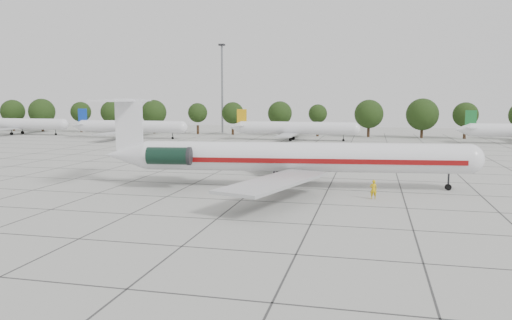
# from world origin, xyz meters

# --- Properties ---
(ground) EXTENTS (260.00, 260.00, 0.00)m
(ground) POSITION_xyz_m (0.00, 0.00, 0.00)
(ground) COLOR #A4A59E
(ground) RESTS_ON ground
(apron_joints) EXTENTS (170.00, 170.00, 0.02)m
(apron_joints) POSITION_xyz_m (0.00, 15.00, 0.01)
(apron_joints) COLOR #383838
(apron_joints) RESTS_ON ground
(main_airliner) EXTENTS (43.03, 33.66, 10.12)m
(main_airliner) POSITION_xyz_m (2.63, 8.14, 3.57)
(main_airliner) COLOR silver
(main_airliner) RESTS_ON ground
(ground_crew) EXTENTS (0.80, 0.60, 1.97)m
(ground_crew) POSITION_xyz_m (12.94, 3.75, 0.99)
(ground_crew) COLOR gold
(ground_crew) RESTS_ON ground
(bg_airliner_a) EXTENTS (28.24, 27.20, 7.40)m
(bg_airliner_a) POSITION_xyz_m (-82.80, 72.17, 2.91)
(bg_airliner_a) COLOR silver
(bg_airliner_a) RESTS_ON ground
(bg_airliner_b) EXTENTS (28.24, 27.20, 7.40)m
(bg_airliner_b) POSITION_xyz_m (-46.81, 67.48, 2.91)
(bg_airliner_b) COLOR silver
(bg_airliner_b) RESTS_ON ground
(bg_airliner_c) EXTENTS (28.24, 27.20, 7.40)m
(bg_airliner_c) POSITION_xyz_m (-5.29, 70.73, 2.91)
(bg_airliner_c) COLOR silver
(bg_airliner_c) RESTS_ON ground
(tree_line) EXTENTS (249.86, 8.44, 10.22)m
(tree_line) POSITION_xyz_m (-11.68, 85.00, 5.98)
(tree_line) COLOR #332114
(tree_line) RESTS_ON ground
(floodlight_mast) EXTENTS (1.60, 1.60, 25.45)m
(floodlight_mast) POSITION_xyz_m (-30.00, 92.00, 14.28)
(floodlight_mast) COLOR slate
(floodlight_mast) RESTS_ON ground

